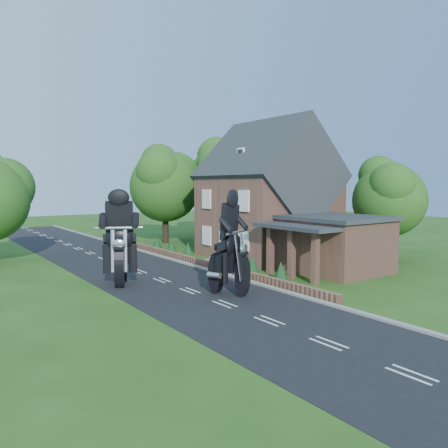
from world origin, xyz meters
TOP-DOWN VIEW (x-y plane):
  - ground at (0.00, 0.00)m, footprint 120.00×120.00m
  - road at (0.00, 0.00)m, footprint 7.00×80.00m
  - kerb at (3.65, 0.00)m, footprint 0.30×80.00m
  - garden_wall at (4.30, 5.00)m, footprint 0.30×22.00m
  - house at (10.49, 6.00)m, footprint 9.54×8.64m
  - annex at (9.87, -0.80)m, footprint 7.05×5.94m
  - tree_annex_side at (17.13, 0.10)m, footprint 5.64×5.20m
  - tree_house_right at (16.65, 8.62)m, footprint 6.51×6.00m
  - tree_behind_house at (14.18, 16.14)m, footprint 7.81×7.20m
  - tree_behind_left at (8.16, 17.13)m, footprint 6.94×6.40m
  - shrub_a at (5.30, -1.00)m, footprint 0.90×0.90m
  - shrub_b at (5.30, 1.50)m, footprint 0.90×0.90m
  - shrub_c at (5.30, 4.00)m, footprint 0.90×0.90m
  - shrub_d at (5.30, 9.00)m, footprint 0.90×0.90m
  - shrub_e at (5.30, 11.50)m, footprint 0.90×0.90m
  - shrub_f at (5.30, 14.00)m, footprint 0.90×0.90m
  - motorcycle_lead at (1.16, -1.78)m, footprint 1.11×1.66m
  - motorcycle_follow at (-2.30, 3.32)m, footprint 1.12×1.66m

SIDE VIEW (x-z plane):
  - ground at x=0.00m, z-range 0.00..0.00m
  - road at x=0.00m, z-range 0.00..0.02m
  - kerb at x=3.65m, z-range 0.00..0.12m
  - garden_wall at x=4.30m, z-range 0.00..0.40m
  - shrub_a at x=5.30m, z-range 0.00..1.10m
  - shrub_b at x=5.30m, z-range 0.00..1.10m
  - shrub_c at x=5.30m, z-range 0.00..1.10m
  - shrub_d at x=5.30m, z-range 0.00..1.10m
  - shrub_e at x=5.30m, z-range 0.00..1.10m
  - shrub_f at x=5.30m, z-range 0.00..1.10m
  - motorcycle_follow at x=-2.30m, z-range 0.00..1.53m
  - motorcycle_lead at x=1.16m, z-range 0.00..1.54m
  - annex at x=9.87m, z-range 0.05..3.49m
  - house at x=10.49m, z-range -0.78..9.46m
  - tree_annex_side at x=17.13m, z-range 0.95..8.43m
  - tree_house_right at x=16.65m, z-range 0.99..9.39m
  - tree_behind_left at x=8.16m, z-range 1.15..10.31m
  - tree_behind_house at x=14.18m, z-range 1.19..11.27m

